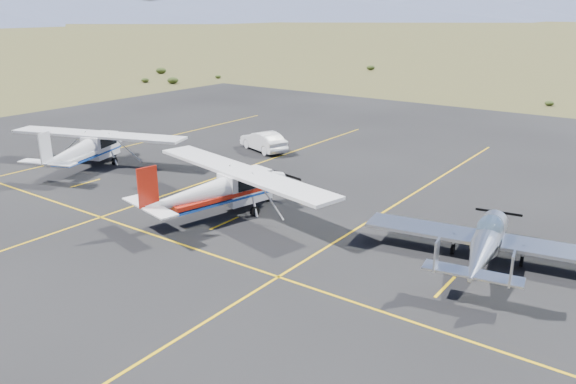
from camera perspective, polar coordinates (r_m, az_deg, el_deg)
ground at (r=25.61m, az=10.78°, el=-4.77°), size 1600.00×1600.00×0.00m
apron at (r=29.00m, az=-1.77°, el=-1.66°), size 72.00×72.00×0.02m
aircraft_low_wing at (r=23.69m, az=19.53°, el=-4.70°), size 7.43×10.26×2.22m
aircraft_cessna at (r=27.78m, az=-6.84°, el=0.41°), size 8.09×12.70×3.21m
aircraft_plain at (r=38.17m, az=-19.74°, el=4.31°), size 8.49×12.05×3.10m
sedan at (r=40.56m, az=-2.53°, el=5.19°), size 2.89×4.56×1.42m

